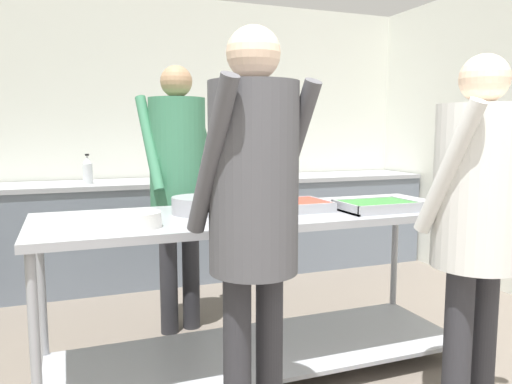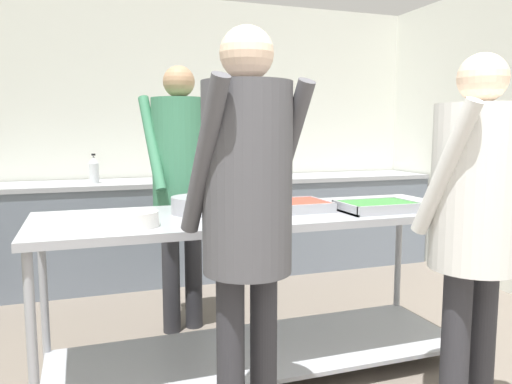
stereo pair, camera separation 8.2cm
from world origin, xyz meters
name	(u,v)px [view 1 (the left image)]	position (x,y,z in m)	size (l,w,h in m)	color
wall_rear	(183,136)	(0.00, 4.27, 1.32)	(4.86, 0.06, 2.65)	silver
back_counter	(194,228)	(0.00, 3.90, 0.46)	(4.70, 0.65, 0.93)	slate
serving_counter	(262,265)	(-0.09, 1.90, 0.63)	(2.43, 0.83, 0.93)	#9EA0A8
plate_stack	(137,220)	(-0.81, 1.70, 0.96)	(0.23, 0.23, 0.07)	white
sauce_pan	(201,204)	(-0.43, 1.98, 0.98)	(0.45, 0.31, 0.09)	#9EA0A8
serving_tray_vegetables	(288,206)	(0.06, 1.90, 0.95)	(0.45, 0.33, 0.05)	#9EA0A8
serving_tray_roast	(377,206)	(0.53, 1.71, 0.95)	(0.42, 0.29, 0.05)	#9EA0A8
guest_serving_left	(254,200)	(-0.42, 1.19, 1.10)	(0.51, 0.43, 1.77)	#2D2D33
guest_serving_right	(478,206)	(0.58, 1.03, 1.05)	(0.52, 0.39, 1.70)	#2D2D33
cook_behind_counter	(178,170)	(-0.40, 2.66, 1.12)	(0.53, 0.44, 1.80)	#2D2D33
water_bottle	(88,170)	(-0.93, 3.83, 1.04)	(0.08, 0.08, 0.26)	silver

